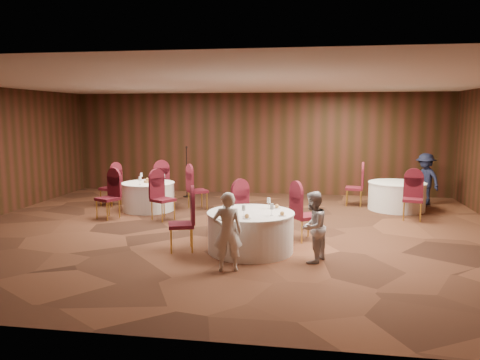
# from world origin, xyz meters

# --- Properties ---
(ground) EXTENTS (12.00, 12.00, 0.00)m
(ground) POSITION_xyz_m (0.00, 0.00, 0.00)
(ground) COLOR black
(ground) RESTS_ON ground
(room_shell) EXTENTS (12.00, 12.00, 12.00)m
(room_shell) POSITION_xyz_m (0.00, 0.00, 1.96)
(room_shell) COLOR silver
(room_shell) RESTS_ON ground
(table_main) EXTENTS (1.62, 1.62, 0.74)m
(table_main) POSITION_xyz_m (0.66, -1.44, 0.38)
(table_main) COLOR white
(table_main) RESTS_ON ground
(table_left) EXTENTS (1.39, 1.39, 0.74)m
(table_left) POSITION_xyz_m (-2.52, 1.85, 0.38)
(table_left) COLOR white
(table_left) RESTS_ON ground
(table_right) EXTENTS (1.49, 1.49, 0.74)m
(table_right) POSITION_xyz_m (4.00, 2.94, 0.38)
(table_right) COLOR white
(table_right) RESTS_ON ground
(chairs_main) EXTENTS (2.96, 1.93, 1.00)m
(chairs_main) POSITION_xyz_m (0.39, -0.83, 0.50)
(chairs_main) COLOR #440D1A
(chairs_main) RESTS_ON ground
(chairs_left) EXTENTS (3.19, 3.14, 1.00)m
(chairs_left) POSITION_xyz_m (-2.51, 1.85, 0.50)
(chairs_left) COLOR #440D1A
(chairs_left) RESTS_ON ground
(chairs_right) EXTENTS (1.84, 2.20, 1.00)m
(chairs_right) POSITION_xyz_m (3.55, 2.54, 0.50)
(chairs_right) COLOR #440D1A
(chairs_right) RESTS_ON ground
(tabletop_main) EXTENTS (1.14, 1.12, 0.22)m
(tabletop_main) POSITION_xyz_m (0.79, -1.53, 0.84)
(tabletop_main) COLOR silver
(tabletop_main) RESTS_ON table_main
(tabletop_left) EXTENTS (0.77, 0.80, 0.22)m
(tabletop_left) POSITION_xyz_m (-2.52, 1.85, 0.82)
(tabletop_left) COLOR silver
(tabletop_left) RESTS_ON table_left
(tabletop_right) EXTENTS (0.08, 0.08, 0.22)m
(tabletop_right) POSITION_xyz_m (4.23, 2.71, 0.90)
(tabletop_right) COLOR silver
(tabletop_right) RESTS_ON table_right
(mic_stand) EXTENTS (0.24, 0.24, 1.56)m
(mic_stand) POSITION_xyz_m (-2.05, 3.97, 0.45)
(mic_stand) COLOR black
(mic_stand) RESTS_ON ground
(woman_a) EXTENTS (0.53, 0.40, 1.31)m
(woman_a) POSITION_xyz_m (0.43, -2.59, 0.65)
(woman_a) COLOR silver
(woman_a) RESTS_ON ground
(woman_b) EXTENTS (0.66, 0.73, 1.23)m
(woman_b) POSITION_xyz_m (1.80, -1.91, 0.62)
(woman_b) COLOR #BABABF
(woman_b) RESTS_ON ground
(man_c) EXTENTS (0.98, 1.07, 1.45)m
(man_c) POSITION_xyz_m (4.91, 3.83, 0.72)
(man_c) COLOR black
(man_c) RESTS_ON ground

